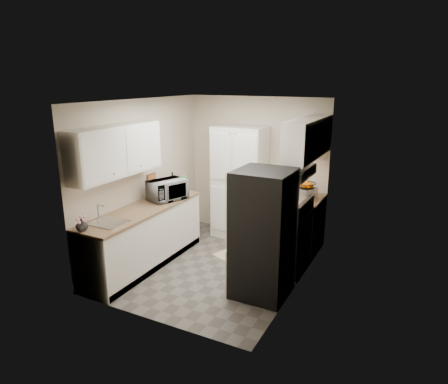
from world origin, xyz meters
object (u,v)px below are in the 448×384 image
Objects in this scene: pantry_cabinet at (239,183)px; microwave at (167,190)px; refrigerator at (263,234)px; electric_range at (284,240)px; wine_bottle at (173,183)px; toaster_oven at (306,193)px.

microwave is at bearing -120.50° from pantry_cabinet.
electric_range is at bearing 87.52° from refrigerator.
pantry_cabinet reaches higher than electric_range.
microwave is 0.46m from wine_bottle.
electric_range is at bearing -60.82° from microwave.
pantry_cabinet reaches higher than refrigerator.
toaster_oven is at bearing 84.65° from electric_range.
refrigerator is (1.14, -1.73, -0.15)m from pantry_cabinet.
refrigerator is 2.25m from wine_bottle.
electric_range is at bearing -3.89° from wine_bottle.
microwave is (-1.85, 0.52, 0.23)m from refrigerator.
wine_bottle is (-2.04, 0.94, 0.23)m from refrigerator.
microwave is at bearing 164.30° from refrigerator.
wine_bottle is (-2.07, 0.14, 0.60)m from electric_range.
pantry_cabinet is 6.10× the size of toaster_oven.
refrigerator is 5.45× the size of wine_bottle.
pantry_cabinet is 1.58m from electric_range.
electric_range is 2.00m from microwave.
toaster_oven is (2.14, 0.63, -0.06)m from wine_bottle.
microwave is (-0.71, -1.21, 0.08)m from pantry_cabinet.
electric_range is 0.66× the size of refrigerator.
refrigerator is 5.19× the size of toaster_oven.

